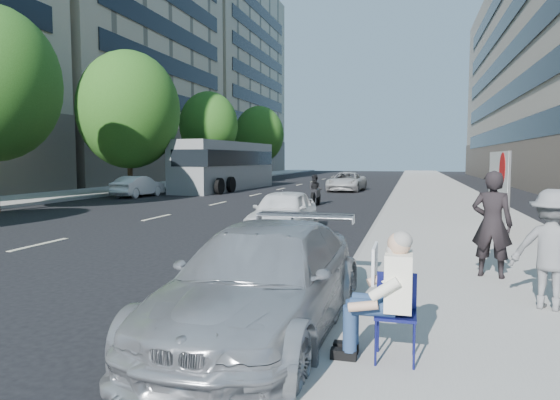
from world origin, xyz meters
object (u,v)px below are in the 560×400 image
(white_sedan_near, at_px, (283,212))
(parked_sedan, at_px, (263,282))
(protest_banner, at_px, (498,187))
(motorcycle, at_px, (315,191))
(white_sedan_mid, at_px, (138,186))
(white_sedan_far, at_px, (347,182))
(bus, at_px, (227,166))
(seated_protester, at_px, (385,288))
(pedestrian_woman, at_px, (492,224))
(jogger, at_px, (552,249))

(white_sedan_near, bearing_deg, parked_sedan, -77.98)
(protest_banner, distance_m, motorcycle, 10.67)
(white_sedan_mid, xyz_separation_m, white_sedan_far, (10.80, 8.04, 0.03))
(white_sedan_far, xyz_separation_m, bus, (-8.29, -0.61, 1.01))
(bus, bearing_deg, white_sedan_far, 7.59)
(seated_protester, xyz_separation_m, protest_banner, (2.49, 9.46, 0.53))
(pedestrian_woman, distance_m, white_sedan_near, 6.75)
(jogger, height_order, pedestrian_woman, pedestrian_woman)
(white_sedan_mid, relative_size, white_sedan_far, 0.80)
(seated_protester, height_order, bus, bus)
(seated_protester, relative_size, parked_sedan, 0.28)
(white_sedan_near, bearing_deg, seated_protester, -69.95)
(motorcycle, bearing_deg, white_sedan_near, -87.24)
(jogger, relative_size, white_sedan_near, 0.43)
(protest_banner, xyz_separation_m, white_sedan_far, (-6.45, 18.85, -0.78))
(parked_sedan, xyz_separation_m, white_sedan_far, (-2.47, 27.60, -0.04))
(parked_sedan, bearing_deg, white_sedan_mid, 126.06)
(jogger, bearing_deg, parked_sedan, 48.00)
(jogger, xyz_separation_m, white_sedan_near, (-5.35, 6.42, -0.31))
(jogger, bearing_deg, bus, -36.49)
(motorcycle, bearing_deg, bus, 127.38)
(pedestrian_woman, height_order, parked_sedan, pedestrian_woman)
(parked_sedan, distance_m, bus, 29.07)
(white_sedan_mid, height_order, bus, bus)
(seated_protester, height_order, motorcycle, seated_protester)
(pedestrian_woman, relative_size, bus, 0.15)
(parked_sedan, bearing_deg, motorcycle, 100.52)
(seated_protester, relative_size, pedestrian_woman, 0.72)
(white_sedan_mid, bearing_deg, white_sedan_near, 139.36)
(jogger, height_order, motorcycle, jogger)
(white_sedan_far, distance_m, bus, 8.37)
(white_sedan_mid, xyz_separation_m, motorcycle, (10.68, -2.44, 0.04))
(pedestrian_woman, distance_m, parked_sedan, 4.52)
(white_sedan_mid, bearing_deg, pedestrian_woman, 139.75)
(pedestrian_woman, relative_size, motorcycle, 0.89)
(seated_protester, distance_m, white_sedan_mid, 25.07)
(seated_protester, distance_m, jogger, 3.07)
(pedestrian_woman, bearing_deg, white_sedan_far, -61.37)
(jogger, distance_m, white_sedan_far, 26.72)
(pedestrian_woman, relative_size, protest_banner, 0.59)
(white_sedan_mid, xyz_separation_m, bus, (2.52, 7.43, 1.04))
(motorcycle, bearing_deg, white_sedan_far, 87.11)
(pedestrian_woman, bearing_deg, protest_banner, -83.83)
(seated_protester, bearing_deg, protest_banner, 75.24)
(white_sedan_near, height_order, bus, bus)
(pedestrian_woman, bearing_deg, white_sedan_near, -28.10)
(jogger, bearing_deg, protest_banner, -69.30)
(parked_sedan, xyz_separation_m, bus, (-10.76, 26.99, 0.97))
(parked_sedan, bearing_deg, pedestrian_woman, 49.20)
(seated_protester, bearing_deg, white_sedan_far, 97.96)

